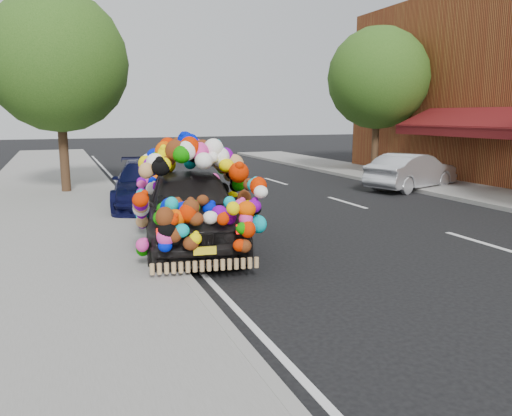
{
  "coord_description": "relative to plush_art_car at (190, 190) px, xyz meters",
  "views": [
    {
      "loc": [
        -4.01,
        -7.07,
        2.46
      ],
      "look_at": [
        -0.91,
        0.69,
        0.9
      ],
      "focal_mm": 35.0,
      "sensor_mm": 36.0,
      "label": 1
    }
  ],
  "objects": [
    {
      "name": "tree_far_b",
      "position": [
        9.72,
        8.0,
        2.81
      ],
      "size": [
        4.0,
        4.0,
        5.9
      ],
      "color": "#332114",
      "rests_on": "ground"
    },
    {
      "name": "plush_art_car",
      "position": [
        0.0,
        0.0,
        0.0
      ],
      "size": [
        2.77,
        4.77,
        2.11
      ],
      "rotation": [
        0.0,
        0.0,
        -0.16
      ],
      "color": "black",
      "rests_on": "ground"
    },
    {
      "name": "navy_sedan",
      "position": [
        -0.08,
        4.43,
        -0.45
      ],
      "size": [
        2.45,
        4.54,
        1.25
      ],
      "primitive_type": "imported",
      "rotation": [
        0.0,
        0.0,
        -0.17
      ],
      "color": "#0B0C33",
      "rests_on": "ground"
    },
    {
      "name": "sidewalk",
      "position": [
        -2.58,
        -2.0,
        -1.02
      ],
      "size": [
        4.0,
        60.0,
        0.12
      ],
      "primitive_type": "cube",
      "color": "gray",
      "rests_on": "ground"
    },
    {
      "name": "silver_hatchback",
      "position": [
        8.72,
        4.43,
        -0.47
      ],
      "size": [
        3.9,
        2.38,
        1.21
      ],
      "primitive_type": "imported",
      "rotation": [
        0.0,
        0.0,
        1.89
      ],
      "color": "#B7B9BF",
      "rests_on": "ground"
    },
    {
      "name": "ground",
      "position": [
        1.72,
        -2.0,
        -1.08
      ],
      "size": [
        100.0,
        100.0,
        0.0
      ],
      "primitive_type": "plane",
      "color": "black",
      "rests_on": "ground"
    },
    {
      "name": "lane_markings",
      "position": [
        5.32,
        -2.0,
        -1.07
      ],
      "size": [
        6.0,
        50.0,
        0.01
      ],
      "primitive_type": null,
      "color": "silver",
      "rests_on": "ground"
    },
    {
      "name": "tree_near_sidewalk",
      "position": [
        -2.08,
        7.5,
        2.94
      ],
      "size": [
        4.2,
        4.2,
        6.13
      ],
      "color": "#332114",
      "rests_on": "ground"
    },
    {
      "name": "kerb",
      "position": [
        -0.63,
        -2.0,
        -1.02
      ],
      "size": [
        0.15,
        60.0,
        0.13
      ],
      "primitive_type": "cube",
      "color": "gray",
      "rests_on": "ground"
    }
  ]
}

